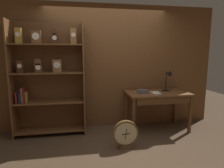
# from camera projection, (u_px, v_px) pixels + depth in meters

# --- Properties ---
(ground_plane) EXTENTS (10.00, 10.00, 0.00)m
(ground_plane) POSITION_uv_depth(u_px,v_px,m) (118.00, 154.00, 3.00)
(ground_plane) COLOR #4C3826
(back_wood_panel) EXTENTS (4.80, 0.05, 2.60)m
(back_wood_panel) POSITION_uv_depth(u_px,v_px,m) (107.00, 67.00, 4.04)
(back_wood_panel) COLOR brown
(back_wood_panel) RESTS_ON ground
(bookshelf) EXTENTS (1.34, 0.36, 2.18)m
(bookshelf) POSITION_uv_depth(u_px,v_px,m) (48.00, 78.00, 3.62)
(bookshelf) COLOR brown
(bookshelf) RESTS_ON ground
(workbench) EXTENTS (1.27, 0.69, 0.80)m
(workbench) POSITION_uv_depth(u_px,v_px,m) (158.00, 97.00, 3.88)
(workbench) COLOR brown
(workbench) RESTS_ON ground
(desk_lamp) EXTENTS (0.20, 0.21, 0.47)m
(desk_lamp) POSITION_uv_depth(u_px,v_px,m) (169.00, 78.00, 3.96)
(desk_lamp) COLOR black
(desk_lamp) RESTS_ON workbench
(toolbox_small) EXTENTS (0.19, 0.10, 0.08)m
(toolbox_small) POSITION_uv_depth(u_px,v_px,m) (142.00, 92.00, 3.76)
(toolbox_small) COLOR #595960
(toolbox_small) RESTS_ON workbench
(open_repair_manual) EXTENTS (0.18, 0.23, 0.02)m
(open_repair_manual) POSITION_uv_depth(u_px,v_px,m) (156.00, 93.00, 3.75)
(open_repair_manual) COLOR silver
(open_repair_manual) RESTS_ON workbench
(round_clock_large) EXTENTS (0.44, 0.11, 0.48)m
(round_clock_large) POSITION_uv_depth(u_px,v_px,m) (125.00, 134.00, 3.16)
(round_clock_large) COLOR brown
(round_clock_large) RESTS_ON ground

